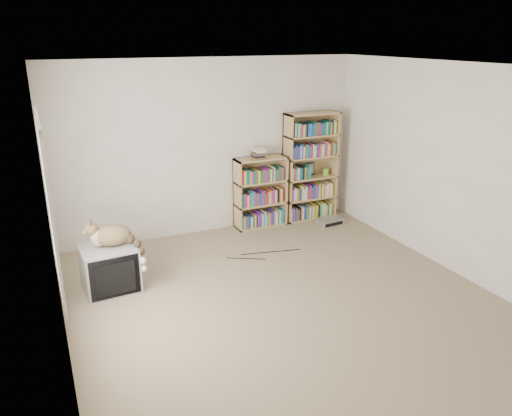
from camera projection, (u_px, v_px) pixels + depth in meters
name	position (u px, v px, depth m)	size (l,w,h in m)	color
floor	(290.00, 307.00, 5.39)	(4.50, 5.00, 0.01)	gray
wall_back	(210.00, 148.00, 7.13)	(4.50, 0.02, 2.50)	white
wall_front	(502.00, 321.00, 2.83)	(4.50, 0.02, 2.50)	white
wall_left	(52.00, 231.00, 4.10)	(0.02, 5.00, 2.50)	white
wall_right	(462.00, 173.00, 5.85)	(0.02, 5.00, 2.50)	white
ceiling	(296.00, 67.00, 4.57)	(4.50, 5.00, 0.02)	white
window	(50.00, 207.00, 4.23)	(0.02, 1.22, 1.52)	white
crt_tv	(110.00, 268.00, 5.70)	(0.63, 0.58, 0.52)	#949496
cat	(116.00, 239.00, 5.62)	(0.64, 0.53, 0.53)	#3A2A17
bookcase_tall	(310.00, 169.00, 7.77)	(0.84, 0.30, 1.68)	tan
bookcase_short	(260.00, 195.00, 7.54)	(0.78, 0.30, 1.07)	tan
book_stack	(258.00, 153.00, 7.28)	(0.18, 0.23, 0.15)	red
green_mug	(325.00, 171.00, 7.88)	(0.09, 0.09, 0.10)	#7ACB3A
framed_print	(310.00, 169.00, 7.86)	(0.15, 0.01, 0.20)	black
dvd_player	(330.00, 221.00, 7.74)	(0.38, 0.27, 0.09)	#ABABAF
wall_outlet	(56.00, 260.00, 5.76)	(0.01, 0.08, 0.13)	silver
floor_cables	(262.00, 249.00, 6.82)	(1.20, 0.70, 0.01)	black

